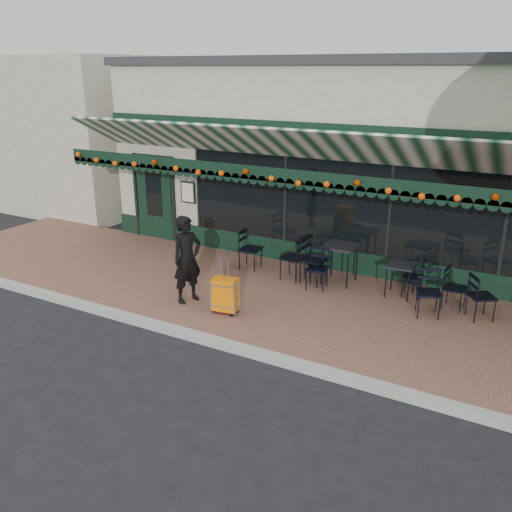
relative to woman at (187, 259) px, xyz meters
The scene contains 17 objects.
ground 2.12m from the woman, 31.42° to the right, with size 80.00×80.00×0.00m, color black.
sidewalk 2.11m from the woman, 32.80° to the left, with size 18.00×4.00×0.15m, color brown.
curb 2.12m from the woman, 33.47° to the right, with size 18.00×0.16×0.15m, color #9E9E99.
restaurant_building 7.16m from the woman, 76.93° to the left, with size 12.00×9.60×4.50m.
neighbor_building_left 13.47m from the woman, 148.37° to the left, with size 12.00×8.00×4.80m, color #BAB9A4.
woman is the anchor object (origin of this frame).
suitcase 1.05m from the woman, ahead, with size 0.50×0.33×1.06m.
cafe_table_a 4.17m from the woman, 32.64° to the left, with size 0.53×0.53×0.66m.
cafe_table_b 3.21m from the woman, 46.87° to the left, with size 0.67×0.67×0.82m.
chair_a_left 4.43m from the woman, 32.13° to the left, with size 0.39×0.39×0.78m, color black, non-canonical shape.
chair_a_right 5.05m from the woman, 25.01° to the left, with size 0.40×0.40×0.81m, color black, non-canonical shape.
chair_a_front 4.50m from the woman, 20.59° to the left, with size 0.44×0.44×0.88m, color black, non-canonical shape.
chair_a_extra 5.42m from the woman, 20.64° to the left, with size 0.43×0.43×0.85m, color black, non-canonical shape.
chair_b_left 2.42m from the woman, 58.02° to the left, with size 0.47×0.47×0.94m, color black, non-canonical shape.
chair_b_right 2.72m from the woman, 49.66° to the left, with size 0.50×0.50×1.00m, color black, non-canonical shape.
chair_b_front 2.66m from the woman, 42.46° to the left, with size 0.43×0.43×0.85m, color black, non-canonical shape.
chair_solo 2.18m from the woman, 85.75° to the left, with size 0.45×0.45×0.89m, color black, non-canonical shape.
Camera 1 is at (4.26, -6.84, 4.43)m, focal length 38.00 mm.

